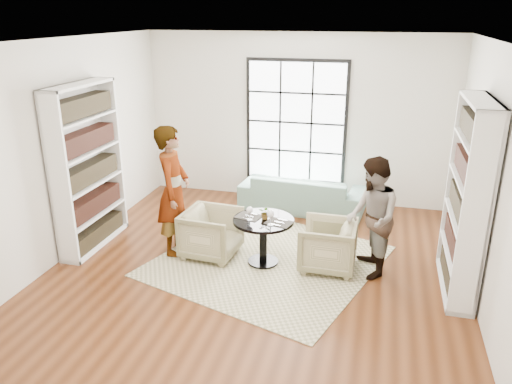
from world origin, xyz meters
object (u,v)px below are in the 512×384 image
(sofa, at_px, (302,193))
(wine_glass_right, at_px, (271,214))
(wine_glass_left, at_px, (250,210))
(flower_centerpiece, at_px, (265,213))
(pedestal_table, at_px, (263,231))
(person_right, at_px, (372,218))
(person_left, at_px, (173,191))
(armchair_right, at_px, (328,245))
(armchair_left, at_px, (212,233))

(sofa, relative_size, wine_glass_right, 9.98)
(sofa, distance_m, wine_glass_right, 2.37)
(wine_glass_left, height_order, flower_centerpiece, wine_glass_left)
(pedestal_table, height_order, person_right, person_right)
(person_left, bearing_deg, pedestal_table, -100.50)
(person_right, bearing_deg, wine_glass_right, -92.44)
(sofa, bearing_deg, person_right, 126.12)
(wine_glass_left, bearing_deg, armchair_right, 8.63)
(armchair_left, bearing_deg, wine_glass_right, -99.36)
(person_right, xyz_separation_m, wine_glass_right, (-1.29, -0.26, 0.02))
(flower_centerpiece, bearing_deg, armchair_left, 177.38)
(pedestal_table, xyz_separation_m, person_right, (1.43, 0.08, 0.32))
(wine_glass_right, relative_size, flower_centerpiece, 1.16)
(person_left, bearing_deg, sofa, -44.21)
(armchair_right, relative_size, wine_glass_right, 3.46)
(armchair_right, distance_m, wine_glass_right, 0.92)
(armchair_left, xyz_separation_m, person_right, (2.20, 0.03, 0.46))
(pedestal_table, relative_size, sofa, 0.39)
(flower_centerpiece, bearing_deg, sofa, 85.53)
(person_left, bearing_deg, wine_glass_right, -107.10)
(wine_glass_right, distance_m, flower_centerpiece, 0.23)
(person_right, relative_size, wine_glass_right, 7.44)
(person_right, relative_size, wine_glass_left, 8.22)
(armchair_right, bearing_deg, flower_centerpiece, -85.07)
(armchair_left, xyz_separation_m, armchair_right, (1.65, 0.03, -0.01))
(person_left, height_order, wine_glass_left, person_left)
(person_left, bearing_deg, person_right, -97.62)
(armchair_right, distance_m, person_right, 0.72)
(sofa, height_order, wine_glass_left, wine_glass_left)
(person_left, height_order, person_right, person_left)
(sofa, relative_size, armchair_right, 2.88)
(wine_glass_right, bearing_deg, wine_glass_left, 162.43)
(armchair_right, relative_size, flower_centerpiece, 4.02)
(flower_centerpiece, bearing_deg, armchair_right, 4.48)
(wine_glass_right, bearing_deg, armchair_right, 19.21)
(armchair_left, bearing_deg, pedestal_table, -89.18)
(person_right, distance_m, flower_centerpiece, 1.40)
(armchair_left, bearing_deg, person_right, -84.54)
(wine_glass_left, distance_m, wine_glass_right, 0.33)
(person_right, distance_m, wine_glass_left, 1.61)
(flower_centerpiece, bearing_deg, wine_glass_right, -59.21)
(sofa, bearing_deg, pedestal_table, 89.94)
(pedestal_table, distance_m, person_right, 1.46)
(person_left, distance_m, flower_centerpiece, 1.36)
(person_left, xyz_separation_m, person_right, (2.75, 0.03, -0.13))
(sofa, xyz_separation_m, armchair_right, (0.69, -2.05, 0.03))
(wine_glass_left, distance_m, flower_centerpiece, 0.22)
(armchair_right, xyz_separation_m, person_right, (0.55, 0.00, 0.46))
(sofa, distance_m, armchair_right, 2.16)
(person_left, relative_size, person_right, 1.17)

